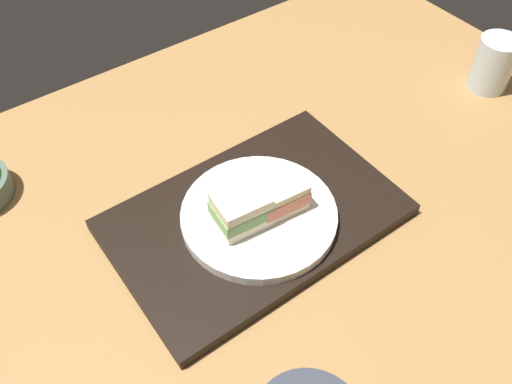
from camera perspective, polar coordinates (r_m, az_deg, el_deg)
ground_plane at (r=85.79cm, az=1.14°, el=-3.85°), size 140.00×100.00×3.00cm
serving_tray at (r=83.90cm, az=-0.13°, el=-2.65°), size 43.08×27.71×2.14cm
sandwich_plate at (r=81.58cm, az=0.40°, el=-2.56°), size 23.44×23.44×1.65cm
sandwich_near at (r=80.22cm, az=2.37°, el=-0.27°), size 8.09×6.94×4.68cm
sandwich_far at (r=77.83cm, az=-1.60°, el=-1.81°), size 8.30×6.76×5.53cm
drinking_glass at (r=114.93cm, az=23.54°, el=12.18°), size 7.55×7.55×10.32cm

